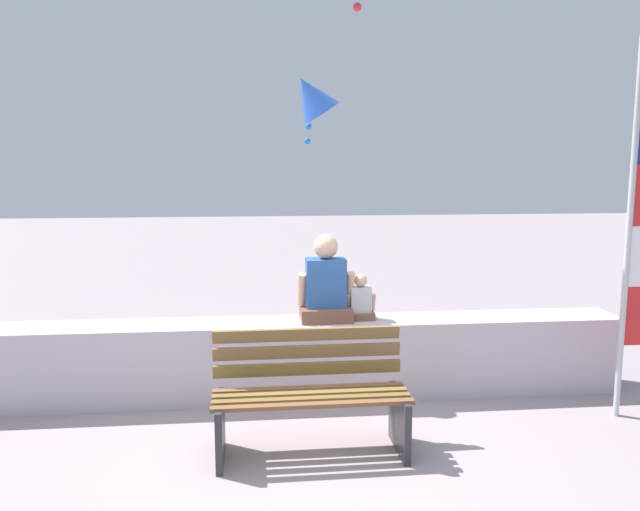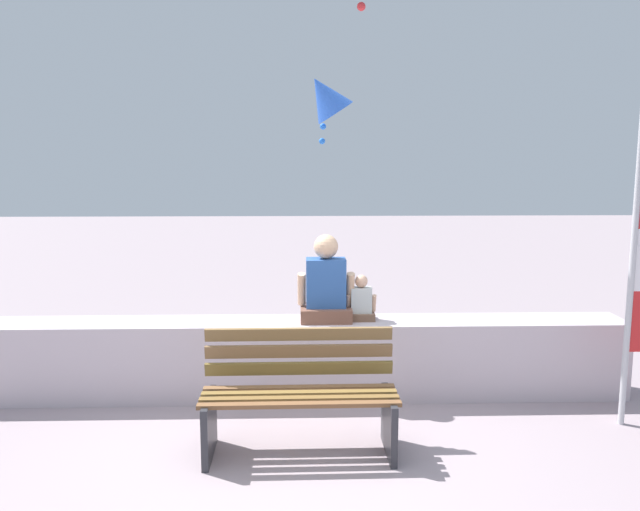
# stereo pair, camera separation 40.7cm
# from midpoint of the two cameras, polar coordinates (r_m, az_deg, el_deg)

# --- Properties ---
(ground_plane) EXTENTS (40.00, 40.00, 0.00)m
(ground_plane) POSITION_cam_midpoint_polar(r_m,az_deg,el_deg) (5.02, 0.26, -17.08)
(ground_plane) COLOR gray
(seawall_ledge) EXTENTS (6.02, 0.50, 0.71)m
(seawall_ledge) POSITION_cam_midpoint_polar(r_m,az_deg,el_deg) (5.97, -0.12, -9.12)
(seawall_ledge) COLOR #BEAFB7
(seawall_ledge) RESTS_ON ground
(park_bench) EXTENTS (1.45, 0.62, 0.88)m
(park_bench) POSITION_cam_midpoint_polar(r_m,az_deg,el_deg) (4.90, 0.59, -12.54)
(park_bench) COLOR brown
(park_bench) RESTS_ON ground
(person_adult) EXTENTS (0.51, 0.38, 0.79)m
(person_adult) POSITION_cam_midpoint_polar(r_m,az_deg,el_deg) (5.84, 2.52, -2.82)
(person_adult) COLOR brown
(person_adult) RESTS_ON seawall_ledge
(person_child) EXTENTS (0.27, 0.20, 0.42)m
(person_child) POSITION_cam_midpoint_polar(r_m,az_deg,el_deg) (5.90, 5.64, -4.16)
(person_child) COLOR brown
(person_child) RESTS_ON seawall_ledge
(kite_blue) EXTENTS (0.74, 0.62, 0.92)m
(kite_blue) POSITION_cam_midpoint_polar(r_m,az_deg,el_deg) (8.11, 1.93, 13.95)
(kite_blue) COLOR blue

